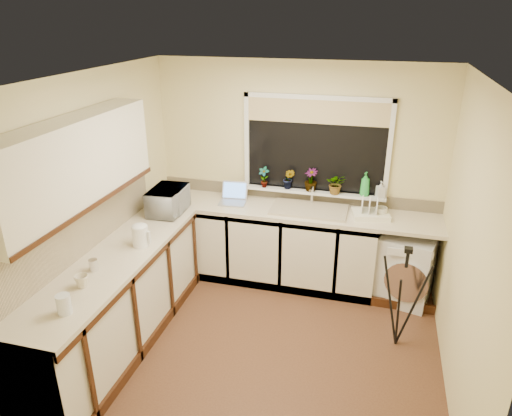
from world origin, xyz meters
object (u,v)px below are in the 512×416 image
(soap_bottle_green, at_px, (365,184))
(cup_back, at_px, (381,212))
(kettle, at_px, (140,236))
(plant_a, at_px, (264,177))
(laptop, at_px, (234,197))
(glass_jug, at_px, (64,304))
(soap_bottle_clear, at_px, (381,189))
(plant_c, at_px, (311,180))
(cup_left, at_px, (82,281))
(plant_d, at_px, (336,184))
(tripod, at_px, (402,298))
(washing_machine, at_px, (406,268))
(plant_b, at_px, (289,179))
(microwave, at_px, (168,201))
(steel_jar, at_px, (93,265))
(dish_rack, at_px, (370,215))

(soap_bottle_green, height_order, cup_back, soap_bottle_green)
(kettle, height_order, plant_a, plant_a)
(laptop, bearing_deg, glass_jug, -108.18)
(plant_a, xyz_separation_m, soap_bottle_clear, (1.29, 0.01, -0.03))
(plant_a, xyz_separation_m, plant_c, (0.53, 0.02, 0.01))
(laptop, height_order, kettle, laptop)
(cup_left, bearing_deg, plant_d, 51.35)
(tripod, xyz_separation_m, plant_a, (-1.56, 1.06, 0.66))
(plant_d, relative_size, cup_left, 2.11)
(cup_left, bearing_deg, washing_machine, 37.06)
(cup_left, bearing_deg, kettle, 81.60)
(washing_machine, distance_m, plant_a, 1.83)
(plant_c, height_order, plant_d, plant_c)
(plant_a, distance_m, soap_bottle_clear, 1.29)
(washing_machine, height_order, plant_b, plant_b)
(microwave, bearing_deg, plant_a, -57.65)
(plant_c, bearing_deg, plant_d, -4.70)
(plant_c, relative_size, plant_d, 1.10)
(steel_jar, distance_m, plant_c, 2.48)
(soap_bottle_clear, bearing_deg, kettle, -145.76)
(soap_bottle_green, bearing_deg, plant_a, -178.50)
(laptop, bearing_deg, steel_jar, -116.21)
(glass_jug, distance_m, plant_b, 2.78)
(dish_rack, distance_m, tripod, 1.02)
(dish_rack, xyz_separation_m, tripod, (0.35, -0.87, -0.42))
(steel_jar, distance_m, soap_bottle_green, 2.88)
(laptop, bearing_deg, plant_c, 5.92)
(kettle, height_order, tripod, kettle)
(washing_machine, distance_m, laptop, 2.03)
(kettle, bearing_deg, plant_b, 52.71)
(laptop, relative_size, steel_jar, 3.22)
(laptop, relative_size, soap_bottle_clear, 1.79)
(laptop, xyz_separation_m, steel_jar, (-0.67, -1.77, -0.00))
(cup_left, bearing_deg, dish_rack, 42.80)
(plant_d, xyz_separation_m, soap_bottle_green, (0.31, 0.03, 0.02))
(laptop, distance_m, soap_bottle_green, 1.47)
(steel_jar, bearing_deg, cup_back, 37.44)
(kettle, relative_size, cup_back, 1.40)
(microwave, distance_m, cup_left, 1.55)
(washing_machine, xyz_separation_m, cup_back, (-0.32, 0.08, 0.58))
(dish_rack, xyz_separation_m, cup_back, (0.10, 0.03, 0.03))
(cup_back, bearing_deg, glass_jug, -132.60)
(soap_bottle_green, bearing_deg, laptop, -172.91)
(dish_rack, height_order, steel_jar, steel_jar)
(glass_jug, height_order, microwave, microwave)
(tripod, height_order, soap_bottle_green, soap_bottle_green)
(cup_left, bearing_deg, soap_bottle_green, 47.09)
(glass_jug, xyz_separation_m, plant_b, (1.13, 2.53, 0.19))
(plant_c, bearing_deg, laptop, -168.45)
(kettle, xyz_separation_m, tripod, (2.37, 0.35, -0.49))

